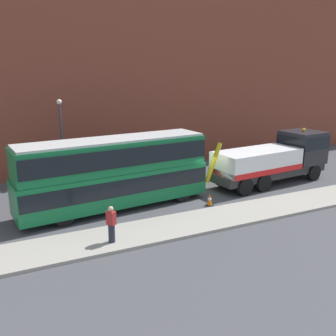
{
  "coord_description": "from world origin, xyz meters",
  "views": [
    {
      "loc": [
        -12.3,
        -19.91,
        7.67
      ],
      "look_at": [
        -2.77,
        -0.16,
        2.0
      ],
      "focal_mm": 40.22,
      "sensor_mm": 36.0,
      "label": 1
    }
  ],
  "objects_px": {
    "pedestrian_onlooker": "(111,225)",
    "traffic_cone_near_bus": "(210,200)",
    "street_lamp": "(61,134)",
    "recovery_tow_truck": "(275,158)",
    "double_decker_bus": "(115,170)"
  },
  "relations": [
    {
      "from": "pedestrian_onlooker",
      "to": "street_lamp",
      "type": "relative_size",
      "value": 0.29
    },
    {
      "from": "pedestrian_onlooker",
      "to": "double_decker_bus",
      "type": "bearing_deg",
      "value": 39.68
    },
    {
      "from": "double_decker_bus",
      "to": "street_lamp",
      "type": "xyz_separation_m",
      "value": [
        -1.65,
        6.55,
        1.24
      ]
    },
    {
      "from": "double_decker_bus",
      "to": "street_lamp",
      "type": "distance_m",
      "value": 6.87
    },
    {
      "from": "pedestrian_onlooker",
      "to": "traffic_cone_near_bus",
      "type": "bearing_deg",
      "value": -9.89
    },
    {
      "from": "traffic_cone_near_bus",
      "to": "street_lamp",
      "type": "height_order",
      "value": "street_lamp"
    },
    {
      "from": "double_decker_bus",
      "to": "recovery_tow_truck",
      "type": "bearing_deg",
      "value": -5.36
    },
    {
      "from": "traffic_cone_near_bus",
      "to": "pedestrian_onlooker",
      "type": "bearing_deg",
      "value": -159.71
    },
    {
      "from": "street_lamp",
      "to": "recovery_tow_truck",
      "type": "bearing_deg",
      "value": -25.96
    },
    {
      "from": "pedestrian_onlooker",
      "to": "street_lamp",
      "type": "xyz_separation_m",
      "value": [
        0.01,
        11.07,
        2.49
      ]
    },
    {
      "from": "recovery_tow_truck",
      "to": "pedestrian_onlooker",
      "type": "bearing_deg",
      "value": -166.73
    },
    {
      "from": "traffic_cone_near_bus",
      "to": "street_lamp",
      "type": "relative_size",
      "value": 0.12
    },
    {
      "from": "double_decker_bus",
      "to": "traffic_cone_near_bus",
      "type": "height_order",
      "value": "double_decker_bus"
    },
    {
      "from": "recovery_tow_truck",
      "to": "street_lamp",
      "type": "xyz_separation_m",
      "value": [
        -13.36,
        6.51,
        1.71
      ]
    },
    {
      "from": "recovery_tow_truck",
      "to": "street_lamp",
      "type": "relative_size",
      "value": 1.76
    }
  ]
}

